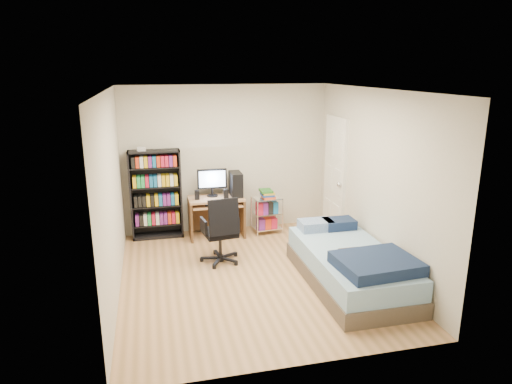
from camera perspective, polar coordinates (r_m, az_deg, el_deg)
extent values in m
cube|color=tan|center=(6.37, -0.46, -10.64)|extent=(3.50, 4.00, 0.04)
cube|color=white|center=(5.73, -0.51, 12.85)|extent=(3.50, 4.00, 0.04)
cube|color=beige|center=(7.85, -3.75, 4.15)|extent=(3.50, 0.04, 2.50)
cube|color=beige|center=(4.07, 5.86, -6.62)|extent=(3.50, 0.04, 2.50)
cube|color=beige|center=(5.81, -17.78, -0.57)|extent=(0.04, 4.00, 2.50)
cube|color=beige|center=(6.53, 14.84, 1.37)|extent=(0.04, 4.00, 2.50)
cube|color=black|center=(7.69, -12.38, -0.33)|extent=(0.83, 0.28, 1.48)
cube|color=black|center=(7.84, -12.17, -3.90)|extent=(0.78, 0.26, 0.02)
cube|color=#BC1938|center=(7.80, -12.21, -3.19)|extent=(0.72, 0.22, 0.18)
cube|color=black|center=(7.74, -12.31, -1.64)|extent=(0.78, 0.26, 0.02)
cube|color=#16619C|center=(7.71, -12.35, -0.91)|extent=(0.72, 0.22, 0.18)
cube|color=black|center=(7.66, -12.44, 0.67)|extent=(0.78, 0.26, 0.02)
cube|color=gold|center=(7.62, -12.49, 1.43)|extent=(0.72, 0.22, 0.18)
cube|color=black|center=(7.59, -12.58, 3.04)|extent=(0.78, 0.26, 0.02)
cube|color=green|center=(7.56, -12.63, 3.81)|extent=(0.72, 0.22, 0.18)
cube|color=silver|center=(7.53, -14.13, 5.24)|extent=(0.13, 0.12, 0.06)
cube|color=#AB7D58|center=(7.60, -5.02, -0.81)|extent=(0.91, 0.50, 0.04)
cube|color=#33231B|center=(7.65, -8.19, -3.47)|extent=(0.04, 0.50, 0.65)
cube|color=#33231B|center=(7.77, -1.77, -3.03)|extent=(0.04, 0.50, 0.65)
cube|color=#33231B|center=(7.91, -5.21, -2.61)|extent=(0.87, 0.03, 0.59)
cube|color=#AB7D58|center=(7.56, -4.92, -1.63)|extent=(0.82, 0.41, 0.02)
cube|color=black|center=(7.53, -4.90, -1.50)|extent=(0.40, 0.14, 0.02)
cube|color=black|center=(7.61, -5.52, 1.67)|extent=(0.49, 0.05, 0.33)
cube|color=#CCE3FF|center=(7.58, -5.49, 1.62)|extent=(0.44, 0.01, 0.27)
cube|color=black|center=(7.64, -2.54, 1.01)|extent=(0.18, 0.38, 0.40)
cube|color=black|center=(7.49, -7.39, -0.36)|extent=(0.07, 0.07, 0.15)
cube|color=black|center=(7.51, -3.77, -0.23)|extent=(0.07, 0.07, 0.15)
cylinder|color=black|center=(6.75, -4.49, -6.62)|extent=(0.05, 0.05, 0.35)
cube|color=black|center=(6.68, -4.52, -5.06)|extent=(0.51, 0.51, 0.07)
cube|color=black|center=(6.39, -4.04, -3.15)|extent=(0.44, 0.20, 0.52)
cube|color=black|center=(6.57, -6.57, -4.24)|extent=(0.08, 0.28, 0.20)
cube|color=black|center=(6.70, -2.57, -3.76)|extent=(0.08, 0.28, 0.20)
cylinder|color=white|center=(7.63, 0.20, -3.44)|extent=(0.02, 0.02, 0.63)
cylinder|color=white|center=(7.79, 3.37, -3.06)|extent=(0.02, 0.02, 0.63)
cylinder|color=white|center=(7.92, -0.60, -2.73)|extent=(0.02, 0.02, 0.63)
cylinder|color=white|center=(8.07, 2.47, -2.39)|extent=(0.02, 0.02, 0.63)
cube|color=white|center=(7.92, 1.36, -4.44)|extent=(0.49, 0.37, 0.02)
cube|color=white|center=(7.84, 1.37, -2.58)|extent=(0.49, 0.37, 0.02)
cube|color=white|center=(7.76, 1.39, -0.76)|extent=(0.49, 0.37, 0.02)
cube|color=#C13F1B|center=(7.74, 1.39, -0.18)|extent=(0.22, 0.27, 0.14)
cube|color=brown|center=(6.24, 11.56, -10.26)|extent=(1.07, 2.14, 0.21)
cube|color=#81A7C0|center=(6.14, 11.68, -8.28)|extent=(1.03, 2.10, 0.26)
cube|color=#14213F|center=(5.61, 14.81, -8.68)|extent=(0.96, 0.81, 0.15)
cube|color=#90A8CD|center=(6.74, 7.50, -4.11)|extent=(0.48, 0.32, 0.14)
cube|color=#14213F|center=(6.85, 10.33, -3.91)|extent=(0.45, 0.32, 0.14)
cube|color=#472816|center=(6.04, 11.96, -7.28)|extent=(0.30, 0.24, 0.02)
cube|color=white|center=(7.75, 9.81, 1.92)|extent=(0.05, 0.80, 2.00)
sphere|color=silver|center=(7.46, 10.35, 0.96)|extent=(0.08, 0.08, 0.08)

